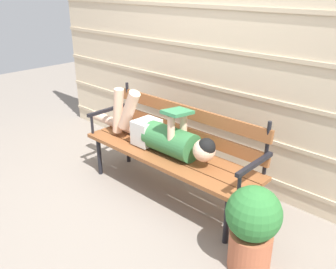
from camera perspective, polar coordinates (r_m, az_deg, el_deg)
The scene contains 5 objects.
ground_plane at distance 3.37m, azimuth -2.16°, elevation -10.65°, with size 12.00×12.00×0.00m, color gray.
house_siding at distance 3.49m, azimuth 7.64°, elevation 13.39°, with size 4.81×0.08×2.59m.
park_bench at distance 3.29m, azimuth 0.86°, elevation -1.79°, with size 1.81×0.52×0.89m.
reclining_person at distance 3.27m, azimuth -1.38°, elevation 0.10°, with size 1.69×0.26×0.53m.
potted_plant at distance 2.57m, azimuth 13.25°, elevation -13.89°, with size 0.38×0.38×0.64m.
Camera 1 is at (2.01, -1.95, 1.87)m, focal length 38.38 mm.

